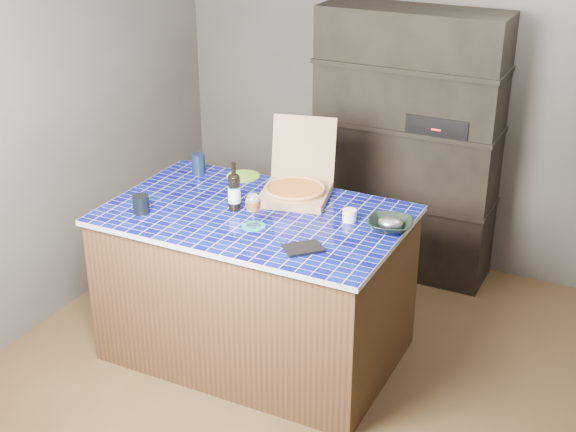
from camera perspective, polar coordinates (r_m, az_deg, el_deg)
The scene contains 14 objects.
room at distance 3.94m, azimuth 1.55°, elevation 3.11°, with size 3.50×3.50×3.50m.
shelving_unit at distance 5.40m, azimuth 8.46°, elevation 5.01°, with size 1.20×0.41×1.80m.
kitchen_island at distance 4.57m, azimuth -2.27°, elevation -4.85°, with size 1.62×1.03×0.89m.
pizza_box at distance 4.55m, azimuth 0.57°, elevation 2.06°, with size 0.47×0.53×0.41m.
mead_bottle at distance 4.38m, azimuth -3.84°, elevation 1.78°, with size 0.07×0.07×0.27m.
teal_trivet at distance 4.21m, azimuth -2.46°, elevation -0.73°, with size 0.13×0.13×0.01m, color teal.
wine_glass at distance 4.15m, azimuth -2.49°, elevation 0.88°, with size 0.08×0.08×0.19m.
tumbler at distance 4.42m, azimuth -10.41°, elevation 0.83°, with size 0.09×0.09×0.10m, color black.
dvd_case at distance 3.97m, azimuth 1.08°, elevation -2.31°, with size 0.13×0.19×0.01m, color black.
bowl at distance 4.19m, azimuth 7.28°, elevation -0.62°, with size 0.23×0.23×0.06m, color black.
foil_contents at distance 4.19m, azimuth 7.29°, elevation -0.48°, with size 0.13×0.11×0.06m, color #A2A5AD.
white_jar at distance 4.27m, azimuth 4.40°, elevation 0.05°, with size 0.07×0.07×0.06m, color white.
navy_cup at distance 4.91m, azimuth -6.39°, elevation 3.71°, with size 0.08×0.08×0.13m, color black.
green_trivet at distance 4.86m, azimuth -3.20°, elevation 2.85°, with size 0.20×0.20×0.01m, color #6CA623.
Camera 1 is at (1.53, -3.33, 2.70)m, focal length 50.00 mm.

